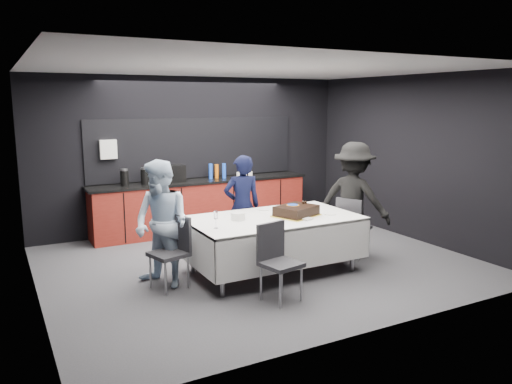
% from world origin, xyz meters
% --- Properties ---
extents(ground, '(6.00, 6.00, 0.00)m').
position_xyz_m(ground, '(0.00, 0.00, 0.00)').
color(ground, '#404045').
rests_on(ground, ground).
extents(room_shell, '(6.04, 5.04, 2.82)m').
position_xyz_m(room_shell, '(0.00, 0.00, 1.86)').
color(room_shell, white).
rests_on(room_shell, ground).
extents(kitchenette, '(4.10, 0.64, 2.05)m').
position_xyz_m(kitchenette, '(-0.02, 2.22, 0.54)').
color(kitchenette, maroon).
rests_on(kitchenette, ground).
extents(party_table, '(2.32, 1.32, 0.78)m').
position_xyz_m(party_table, '(0.00, -0.40, 0.64)').
color(party_table, '#99999E').
rests_on(party_table, ground).
extents(cake_assembly, '(0.71, 0.65, 0.18)m').
position_xyz_m(cake_assembly, '(0.32, -0.50, 0.85)').
color(cake_assembly, yellow).
rests_on(cake_assembly, party_table).
extents(plate_stack, '(0.20, 0.20, 0.10)m').
position_xyz_m(plate_stack, '(-0.50, -0.32, 0.83)').
color(plate_stack, white).
rests_on(plate_stack, party_table).
extents(loose_plate_near, '(0.22, 0.22, 0.01)m').
position_xyz_m(loose_plate_near, '(-0.38, -0.83, 0.78)').
color(loose_plate_near, white).
rests_on(loose_plate_near, party_table).
extents(loose_plate_right_a, '(0.20, 0.20, 0.01)m').
position_xyz_m(loose_plate_right_a, '(0.65, -0.23, 0.78)').
color(loose_plate_right_a, white).
rests_on(loose_plate_right_a, party_table).
extents(loose_plate_right_b, '(0.18, 0.18, 0.01)m').
position_xyz_m(loose_plate_right_b, '(0.80, -0.63, 0.78)').
color(loose_plate_right_b, white).
rests_on(loose_plate_right_b, party_table).
extents(loose_plate_far, '(0.19, 0.19, 0.01)m').
position_xyz_m(loose_plate_far, '(0.12, 0.07, 0.78)').
color(loose_plate_far, white).
rests_on(loose_plate_far, party_table).
extents(fork_pile, '(0.17, 0.13, 0.02)m').
position_xyz_m(fork_pile, '(0.32, -0.77, 0.79)').
color(fork_pile, white).
rests_on(fork_pile, party_table).
extents(champagne_flute, '(0.06, 0.06, 0.22)m').
position_xyz_m(champagne_flute, '(-0.95, -0.61, 0.94)').
color(champagne_flute, white).
rests_on(champagne_flute, party_table).
extents(chair_left, '(0.52, 0.52, 0.92)m').
position_xyz_m(chair_left, '(-1.41, -0.32, 0.53)').
color(chair_left, '#29292E').
rests_on(chair_left, ground).
extents(chair_right, '(0.55, 0.55, 0.92)m').
position_xyz_m(chair_right, '(1.38, -0.40, 0.53)').
color(chair_right, '#29292E').
rests_on(chair_right, ground).
extents(chair_near, '(0.50, 0.50, 0.92)m').
position_xyz_m(chair_near, '(-0.46, -1.27, 0.53)').
color(chair_near, '#29292E').
rests_on(chair_near, ground).
extents(person_center, '(0.63, 0.47, 1.57)m').
position_xyz_m(person_center, '(-0.07, 0.41, 0.78)').
color(person_center, black).
rests_on(person_center, ground).
extents(person_left, '(0.92, 0.99, 1.63)m').
position_xyz_m(person_left, '(-1.52, -0.21, 0.82)').
color(person_left, silver).
rests_on(person_left, ground).
extents(person_right, '(1.12, 1.31, 1.75)m').
position_xyz_m(person_right, '(1.44, -0.35, 0.88)').
color(person_right, black).
rests_on(person_right, ground).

